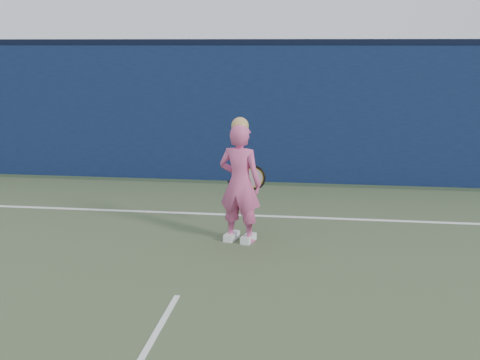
# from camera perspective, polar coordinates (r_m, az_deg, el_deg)

# --- Properties ---
(ground) EXTENTS (80.00, 80.00, 0.00)m
(ground) POSITION_cam_1_polar(r_m,az_deg,el_deg) (5.43, -8.49, -15.13)
(ground) COLOR #2E4128
(ground) RESTS_ON ground
(backstop_wall) EXTENTS (24.00, 0.40, 2.50)m
(backstop_wall) POSITION_cam_1_polar(r_m,az_deg,el_deg) (11.26, 0.42, 6.33)
(backstop_wall) COLOR #0D183D
(backstop_wall) RESTS_ON ground
(wall_cap) EXTENTS (24.00, 0.42, 0.10)m
(wall_cap) POSITION_cam_1_polar(r_m,az_deg,el_deg) (11.18, 0.43, 12.96)
(wall_cap) COLOR black
(wall_cap) RESTS_ON backstop_wall
(player) EXTENTS (0.64, 0.51, 1.63)m
(player) POSITION_cam_1_polar(r_m,az_deg,el_deg) (7.70, 0.00, -0.28)
(player) COLOR #D9548D
(player) RESTS_ON ground
(racket) EXTENTS (0.57, 0.32, 0.33)m
(racket) POSITION_cam_1_polar(r_m,az_deg,el_deg) (8.06, 1.15, 0.21)
(racket) COLOR black
(racket) RESTS_ON ground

